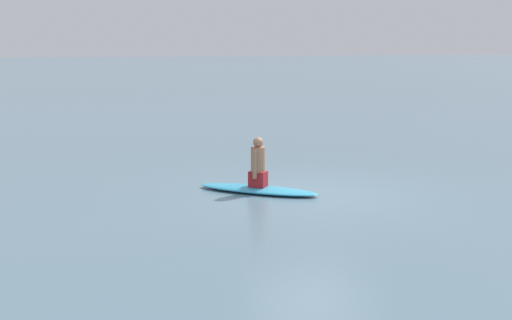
{
  "coord_description": "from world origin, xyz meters",
  "views": [
    {
      "loc": [
        7.12,
        11.23,
        3.04
      ],
      "look_at": [
        0.87,
        -0.9,
        0.67
      ],
      "focal_mm": 45.57,
      "sensor_mm": 36.0,
      "label": 1
    }
  ],
  "objects": [
    {
      "name": "person_paddler",
      "position": [
        0.9,
        -0.74,
        0.61
      ],
      "size": [
        0.44,
        0.45,
        1.06
      ],
      "rotation": [
        0.0,
        0.0,
        -0.87
      ],
      "color": "#A51E23",
      "rests_on": "surfboard"
    },
    {
      "name": "surfboard",
      "position": [
        0.9,
        -0.74,
        0.06
      ],
      "size": [
        2.27,
        2.5,
        0.13
      ],
      "primitive_type": "ellipsoid",
      "rotation": [
        0.0,
        0.0,
        -0.87
      ],
      "color": "#339EC6",
      "rests_on": "ground"
    },
    {
      "name": "ground_plane",
      "position": [
        0.0,
        0.0,
        0.0
      ],
      "size": [
        400.0,
        400.0,
        0.0
      ],
      "primitive_type": "plane",
      "color": "slate"
    }
  ]
}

